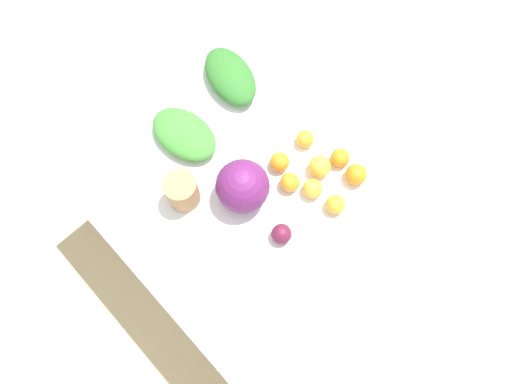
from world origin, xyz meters
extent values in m
plane|color=#C6B289|center=(0.00, 0.00, 0.00)|extent=(8.00, 8.00, 0.00)
cube|color=silver|center=(0.00, 0.00, 0.69)|extent=(1.22, 0.96, 0.03)
cylinder|color=olive|center=(-0.55, -0.42, 0.34)|extent=(0.06, 0.06, 0.68)
cylinder|color=olive|center=(0.55, -0.42, 0.34)|extent=(0.06, 0.06, 0.68)
cylinder|color=olive|center=(0.55, 0.42, 0.34)|extent=(0.06, 0.06, 0.68)
sphere|color=#601E5B|center=(0.03, 0.04, 0.80)|extent=(0.18, 0.18, 0.18)
cylinder|color=#A87F51|center=(0.16, 0.19, 0.78)|extent=(0.11, 0.11, 0.14)
ellipsoid|color=#3D8433|center=(0.33, 0.04, 0.74)|extent=(0.28, 0.20, 0.07)
ellipsoid|color=#2D6B28|center=(0.39, -0.23, 0.75)|extent=(0.29, 0.22, 0.09)
sphere|color=#5B1933|center=(-0.17, 0.04, 0.74)|extent=(0.07, 0.07, 0.07)
sphere|color=#F9A833|center=(-0.09, -0.22, 0.75)|extent=(0.08, 0.08, 0.08)
sphere|color=orange|center=(0.02, -0.13, 0.74)|extent=(0.07, 0.07, 0.07)
sphere|color=orange|center=(-0.19, -0.29, 0.74)|extent=(0.07, 0.07, 0.07)
sphere|color=orange|center=(0.02, -0.26, 0.74)|extent=(0.06, 0.06, 0.06)
sphere|color=orange|center=(-0.06, -0.11, 0.74)|extent=(0.07, 0.07, 0.07)
sphere|color=#F9A833|center=(-0.13, -0.15, 0.74)|extent=(0.07, 0.07, 0.07)
sphere|color=orange|center=(-0.22, -0.16, 0.74)|extent=(0.07, 0.07, 0.07)
sphere|color=orange|center=(-0.11, -0.30, 0.74)|extent=(0.07, 0.07, 0.07)
camera|label=1|loc=(-0.41, 0.38, 2.34)|focal=35.00mm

